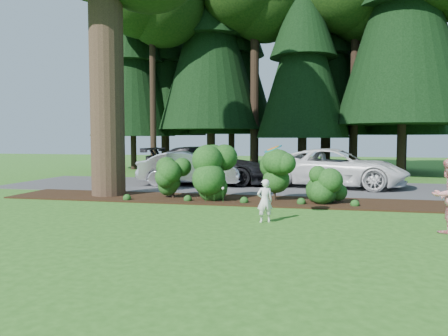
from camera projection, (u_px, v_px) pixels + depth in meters
name	position (u px, v px, depth m)	size (l,w,h in m)	color
ground	(204.00, 217.00, 11.98)	(80.00, 80.00, 0.00)	#255518
mulch_bed	(228.00, 200.00, 15.14)	(16.00, 2.50, 0.05)	black
driveway	(248.00, 187.00, 19.28)	(22.00, 6.00, 0.03)	#38383A
shrub_row	(250.00, 178.00, 14.81)	(6.53, 1.60, 1.61)	#143A11
lily_cluster	(214.00, 189.00, 14.35)	(0.69, 0.09, 0.57)	#143A11
tree_wall	(276.00, 20.00, 27.21)	(25.66, 12.15, 17.09)	black
car_silver_wagon	(191.00, 168.00, 19.64)	(1.62, 4.64, 1.53)	silver
car_white_suv	(336.00, 168.00, 19.01)	(2.77, 6.01, 1.67)	silver
car_dark_suv	(207.00, 165.00, 20.41)	(2.42, 5.95, 1.73)	black
child	(265.00, 201.00, 11.21)	(0.41, 0.27, 1.12)	white
adult	(448.00, 196.00, 9.96)	(0.83, 0.65, 1.71)	red
frisbee	(273.00, 149.00, 11.46)	(0.49, 0.49, 0.24)	#187988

